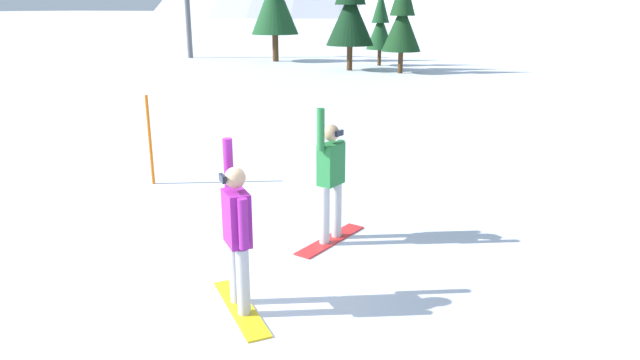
{
  "coord_description": "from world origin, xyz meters",
  "views": [
    {
      "loc": [
        3.84,
        -5.3,
        3.42
      ],
      "look_at": [
        0.73,
        2.09,
        1.0
      ],
      "focal_mm": 32.33,
      "sensor_mm": 36.0,
      "label": 1
    }
  ],
  "objects_px": {
    "trail_marker_pole": "(150,140)",
    "pine_tree_tall": "(402,18)",
    "snowboarder_midground": "(331,179)",
    "pine_tree_twin": "(380,25)",
    "snowboarder_foreground": "(237,234)",
    "pine_tree_slender": "(350,8)"
  },
  "relations": [
    {
      "from": "pine_tree_twin",
      "to": "pine_tree_slender",
      "type": "relative_size",
      "value": 0.71
    },
    {
      "from": "snowboarder_midground",
      "to": "pine_tree_slender",
      "type": "distance_m",
      "value": 24.67
    },
    {
      "from": "snowboarder_foreground",
      "to": "pine_tree_slender",
      "type": "height_order",
      "value": "pine_tree_slender"
    },
    {
      "from": "trail_marker_pole",
      "to": "pine_tree_tall",
      "type": "relative_size",
      "value": 0.34
    },
    {
      "from": "snowboarder_foreground",
      "to": "trail_marker_pole",
      "type": "bearing_deg",
      "value": 138.55
    },
    {
      "from": "snowboarder_midground",
      "to": "pine_tree_twin",
      "type": "bearing_deg",
      "value": 105.66
    },
    {
      "from": "snowboarder_midground",
      "to": "trail_marker_pole",
      "type": "xyz_separation_m",
      "value": [
        -4.38,
        1.36,
        -0.09
      ]
    },
    {
      "from": "snowboarder_foreground",
      "to": "pine_tree_slender",
      "type": "bearing_deg",
      "value": 107.26
    },
    {
      "from": "snowboarder_midground",
      "to": "trail_marker_pole",
      "type": "distance_m",
      "value": 4.59
    },
    {
      "from": "snowboarder_midground",
      "to": "pine_tree_tall",
      "type": "xyz_separation_m",
      "value": [
        -5.14,
        22.86,
        1.85
      ]
    },
    {
      "from": "pine_tree_tall",
      "to": "pine_tree_slender",
      "type": "bearing_deg",
      "value": 174.09
    },
    {
      "from": "snowboarder_foreground",
      "to": "snowboarder_midground",
      "type": "distance_m",
      "value": 2.33
    },
    {
      "from": "snowboarder_foreground",
      "to": "snowboarder_midground",
      "type": "bearing_deg",
      "value": 84.7
    },
    {
      "from": "trail_marker_pole",
      "to": "pine_tree_tall",
      "type": "distance_m",
      "value": 21.59
    },
    {
      "from": "snowboarder_foreground",
      "to": "pine_tree_slender",
      "type": "relative_size",
      "value": 0.32
    },
    {
      "from": "snowboarder_foreground",
      "to": "snowboarder_midground",
      "type": "relative_size",
      "value": 0.97
    },
    {
      "from": "snowboarder_foreground",
      "to": "pine_tree_slender",
      "type": "xyz_separation_m",
      "value": [
        -7.92,
        25.49,
        2.42
      ]
    },
    {
      "from": "snowboarder_foreground",
      "to": "pine_tree_tall",
      "type": "distance_m",
      "value": 25.72
    },
    {
      "from": "trail_marker_pole",
      "to": "pine_tree_twin",
      "type": "distance_m",
      "value": 25.24
    },
    {
      "from": "snowboarder_midground",
      "to": "pine_tree_tall",
      "type": "relative_size",
      "value": 0.4
    },
    {
      "from": "snowboarder_midground",
      "to": "pine_tree_twin",
      "type": "xyz_separation_m",
      "value": [
        -7.39,
        26.38,
        1.4
      ]
    },
    {
      "from": "snowboarder_foreground",
      "to": "pine_tree_tall",
      "type": "height_order",
      "value": "pine_tree_tall"
    }
  ]
}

